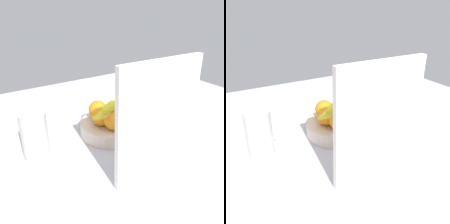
{
  "view_description": "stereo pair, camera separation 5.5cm",
  "coord_description": "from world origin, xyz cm",
  "views": [
    {
      "loc": [
        44.45,
        74.42,
        50.51
      ],
      "look_at": [
        -3.76,
        0.69,
        9.28
      ],
      "focal_mm": 40.08,
      "sensor_mm": 36.0,
      "label": 1
    },
    {
      "loc": [
        39.74,
        77.29,
        50.51
      ],
      "look_at": [
        -3.76,
        0.69,
        9.28
      ],
      "focal_mm": 40.08,
      "sensor_mm": 36.0,
      "label": 2
    }
  ],
  "objects": [
    {
      "name": "orange_back_left",
      "position": [
        -0.76,
        6.48,
        8.96
      ],
      "size": [
        7.35,
        7.35,
        7.35
      ],
      "primitive_type": "sphere",
      "color": "orange",
      "rests_on": "fruit_bowl"
    },
    {
      "name": "orange_center",
      "position": [
        1.39,
        0.89,
        8.96
      ],
      "size": [
        7.35,
        7.35,
        7.35
      ],
      "primitive_type": "sphere",
      "color": "orange",
      "rests_on": "fruit_bowl"
    },
    {
      "name": "orange_back_right",
      "position": [
        -6.29,
        5.92,
        8.96
      ],
      "size": [
        7.35,
        7.35,
        7.35
      ],
      "primitive_type": "sphere",
      "color": "orange",
      "rests_on": "fruit_bowl"
    },
    {
      "name": "jar_lid",
      "position": [
        17.65,
        -5.72,
        0.84
      ],
      "size": [
        6.13,
        6.13,
        1.69
      ],
      "primitive_type": "cylinder",
      "color": "silver",
      "rests_on": "ground_plane"
    },
    {
      "name": "cutting_board",
      "position": [
        -0.89,
        28.9,
        18.0
      ],
      "size": [
        28.03,
        2.33,
        36.0
      ],
      "primitive_type": "cube",
      "rotation": [
        0.0,
        0.0,
        -0.02
      ],
      "color": "silver",
      "rests_on": "ground_plane"
    },
    {
      "name": "orange_front_right",
      "position": [
        -0.64,
        -4.96,
        8.96
      ],
      "size": [
        7.35,
        7.35,
        7.35
      ],
      "primitive_type": "sphere",
      "color": "orange",
      "rests_on": "fruit_bowl"
    },
    {
      "name": "banana_bunch",
      "position": [
        -2.88,
        3.83,
        10.58
      ],
      "size": [
        19.23,
        10.74,
        10.6
      ],
      "color": "yellow",
      "rests_on": "fruit_bowl"
    },
    {
      "name": "orange_front_left",
      "position": [
        -7.08,
        -2.18,
        8.96
      ],
      "size": [
        7.35,
        7.35,
        7.35
      ],
      "primitive_type": "sphere",
      "color": "orange",
      "rests_on": "fruit_bowl"
    },
    {
      "name": "orange_top_stack",
      "position": [
        -10.96,
        2.52,
        8.96
      ],
      "size": [
        7.35,
        7.35,
        7.35
      ],
      "primitive_type": "sphere",
      "color": "orange",
      "rests_on": "fruit_bowl"
    },
    {
      "name": "fruit_bowl",
      "position": [
        -3.76,
        0.69,
        2.64
      ],
      "size": [
        25.23,
        25.23,
        5.28
      ],
      "primitive_type": "cylinder",
      "color": "beige",
      "rests_on": "ground_plane"
    },
    {
      "name": "ground_plane",
      "position": [
        0.0,
        0.0,
        -1.5
      ],
      "size": [
        180.0,
        140.0,
        3.0
      ],
      "primitive_type": "cube",
      "color": "#B4B3BE"
    },
    {
      "name": "thermos_tumbler",
      "position": [
        26.6,
        0.06,
        8.17
      ],
      "size": [
        8.89,
        8.89,
        16.34
      ],
      "primitive_type": "cylinder",
      "color": "beige",
      "rests_on": "ground_plane"
    }
  ]
}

